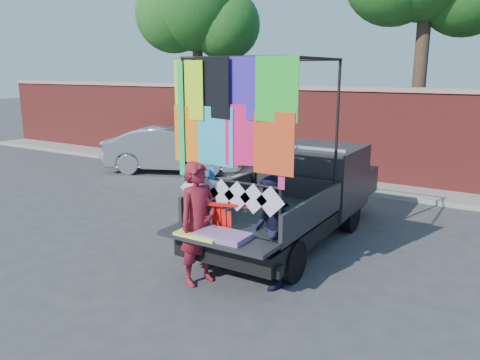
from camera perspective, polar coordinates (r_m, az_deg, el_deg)
The scene contains 9 objects.
ground at distance 7.25m, azimuth -2.20°, elevation -11.54°, with size 90.00×90.00×0.00m, color #38383A.
brick_wall at distance 13.10m, azimuth 15.16°, elevation 5.29°, with size 30.00×0.45×2.61m.
curb at distance 12.67m, azimuth 13.89°, elevation -0.72°, with size 30.00×1.20×0.12m, color gray.
tree_left at distance 17.08m, azimuth -5.41°, elevation 20.20°, with size 4.20×3.30×7.05m.
pickup_truck at distance 8.87m, azimuth 7.66°, elevation -1.39°, with size 2.04×5.12×3.23m.
sedan at distance 14.38m, azimuth -7.97°, elevation 3.74°, with size 1.46×4.19×1.38m, color #BBBDC2.
woman at distance 6.74m, azimuth -5.04°, elevation -5.32°, with size 0.66×0.43×1.80m, color maroon.
man at distance 6.65m, azimuth 3.74°, elevation -6.33°, with size 0.79×0.62×1.63m, color black.
streamer_bundle at distance 6.69m, azimuth -1.58°, elevation -4.72°, with size 1.01×0.41×0.72m.
Camera 1 is at (3.69, -5.45, 3.05)m, focal length 35.00 mm.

